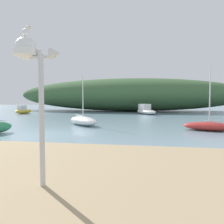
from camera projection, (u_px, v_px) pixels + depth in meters
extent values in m
plane|color=#7A99A8|center=(50.00, 134.00, 14.17)|extent=(120.00, 120.00, 0.00)
ellipsoid|color=#3D6038|center=(129.00, 95.00, 40.49)|extent=(40.24, 11.53, 5.71)
cylinder|color=silver|center=(42.00, 119.00, 5.19)|extent=(0.12, 0.12, 3.06)
cylinder|color=silver|center=(41.00, 57.00, 5.10)|extent=(0.70, 0.07, 0.07)
cylinder|color=white|center=(26.00, 52.00, 5.16)|extent=(0.54, 0.54, 0.16)
sphere|color=white|center=(26.00, 48.00, 5.15)|extent=(0.50, 0.50, 0.50)
cone|color=silver|center=(56.00, 53.00, 5.04)|extent=(0.23, 0.26, 0.26)
cylinder|color=orange|center=(26.00, 36.00, 5.15)|extent=(0.01, 0.01, 0.05)
cylinder|color=orange|center=(25.00, 36.00, 5.12)|extent=(0.01, 0.01, 0.05)
ellipsoid|color=white|center=(25.00, 32.00, 5.13)|extent=(0.28, 0.22, 0.14)
ellipsoid|color=#9EA0A8|center=(25.00, 30.00, 5.13)|extent=(0.26, 0.19, 0.05)
sphere|color=white|center=(28.00, 27.00, 5.06)|extent=(0.10, 0.10, 0.10)
cone|color=gold|center=(30.00, 27.00, 5.02)|extent=(0.07, 0.05, 0.03)
ellipsoid|color=gold|center=(24.00, 111.00, 33.50)|extent=(1.64, 3.34, 0.65)
cube|color=silver|center=(22.00, 108.00, 33.17)|extent=(1.01, 1.26, 0.80)
ellipsoid|color=white|center=(146.00, 112.00, 31.95)|extent=(3.58, 4.47, 0.72)
cube|color=silver|center=(145.00, 107.00, 32.32)|extent=(1.82, 1.92, 0.97)
ellipsoid|color=#B72D28|center=(209.00, 126.00, 15.69)|extent=(3.62, 2.16, 0.58)
cylinder|color=silver|center=(210.00, 95.00, 15.56)|extent=(0.08, 0.08, 4.04)
cylinder|color=silver|center=(217.00, 121.00, 15.44)|extent=(1.49, 0.48, 0.06)
ellipsoid|color=white|center=(83.00, 121.00, 18.93)|extent=(3.68, 3.83, 0.72)
cylinder|color=silver|center=(83.00, 97.00, 18.81)|extent=(0.08, 0.08, 3.59)
cylinder|color=silver|center=(80.00, 116.00, 19.40)|extent=(1.24, 1.35, 0.06)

